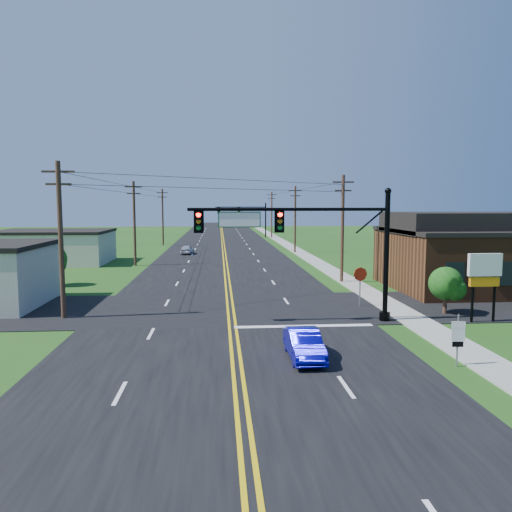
{
  "coord_description": "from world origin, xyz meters",
  "views": [
    {
      "loc": [
        -0.52,
        -19.04,
        6.58
      ],
      "look_at": [
        1.65,
        10.0,
        3.55
      ],
      "focal_mm": 35.0,
      "sensor_mm": 36.0,
      "label": 1
    }
  ],
  "objects": [
    {
      "name": "utility_pole_right_a",
      "position": [
        9.8,
        22.0,
        4.72
      ],
      "size": [
        1.8,
        0.28,
        9.0
      ],
      "color": "#39271A",
      "rests_on": "ground"
    },
    {
      "name": "pylon_sign",
      "position": [
        14.14,
        7.27,
        2.83
      ],
      "size": [
        1.89,
        0.3,
        3.87
      ],
      "rotation": [
        0.0,
        0.0,
        0.02
      ],
      "color": "black",
      "rests_on": "ground"
    },
    {
      "name": "tree_left",
      "position": [
        -14.0,
        22.0,
        2.16
      ],
      "size": [
        2.4,
        2.4,
        3.37
      ],
      "color": "#39271A",
      "rests_on": "ground"
    },
    {
      "name": "road_cross",
      "position": [
        0.0,
        12.0,
        0.02
      ],
      "size": [
        70.0,
        10.0,
        0.04
      ],
      "primitive_type": "cube",
      "color": "black",
      "rests_on": "ground"
    },
    {
      "name": "tree_right_back",
      "position": [
        16.0,
        26.0,
        2.6
      ],
      "size": [
        3.0,
        3.0,
        4.1
      ],
      "color": "#39271A",
      "rests_on": "ground"
    },
    {
      "name": "distant_car",
      "position": [
        -4.7,
        46.76,
        0.6
      ],
      "size": [
        1.78,
        3.63,
        1.19
      ],
      "primitive_type": "imported",
      "rotation": [
        0.0,
        0.0,
        3.03
      ],
      "color": "silver",
      "rests_on": "ground"
    },
    {
      "name": "shrub_corner",
      "position": [
        13.0,
        9.5,
        1.85
      ],
      "size": [
        2.0,
        2.0,
        2.86
      ],
      "color": "#39271A",
      "rests_on": "ground"
    },
    {
      "name": "utility_pole_left_a",
      "position": [
        -9.5,
        10.0,
        4.72
      ],
      "size": [
        1.8,
        0.28,
        9.0
      ],
      "color": "#39271A",
      "rests_on": "ground"
    },
    {
      "name": "stop_sign",
      "position": [
        8.5,
        11.98,
        1.86
      ],
      "size": [
        0.91,
        0.15,
        2.58
      ],
      "rotation": [
        0.0,
        0.0,
        0.12
      ],
      "color": "slate",
      "rests_on": "ground"
    },
    {
      "name": "ground",
      "position": [
        0.0,
        0.0,
        0.0
      ],
      "size": [
        260.0,
        260.0,
        0.0
      ],
      "primitive_type": "plane",
      "color": "#1B4313",
      "rests_on": "ground"
    },
    {
      "name": "cream_bldg_far",
      "position": [
        -19.0,
        38.0,
        1.86
      ],
      "size": [
        12.2,
        9.2,
        3.7
      ],
      "color": "beige",
      "rests_on": "ground"
    },
    {
      "name": "utility_pole_right_b",
      "position": [
        9.8,
        48.0,
        4.72
      ],
      "size": [
        1.8,
        0.28,
        9.0
      ],
      "color": "#39271A",
      "rests_on": "ground"
    },
    {
      "name": "brick_building",
      "position": [
        20.0,
        18.0,
        2.35
      ],
      "size": [
        14.2,
        11.2,
        4.7
      ],
      "color": "#522E17",
      "rests_on": "ground"
    },
    {
      "name": "signal_mast_main",
      "position": [
        4.34,
        8.0,
        4.75
      ],
      "size": [
        11.3,
        0.6,
        7.48
      ],
      "color": "black",
      "rests_on": "ground"
    },
    {
      "name": "utility_pole_left_b",
      "position": [
        -9.5,
        35.0,
        4.72
      ],
      "size": [
        1.8,
        0.28,
        9.0
      ],
      "color": "#39271A",
      "rests_on": "ground"
    },
    {
      "name": "utility_pole_left_c",
      "position": [
        -9.5,
        62.0,
        4.72
      ],
      "size": [
        1.8,
        0.28,
        9.0
      ],
      "color": "#39271A",
      "rests_on": "ground"
    },
    {
      "name": "blue_car",
      "position": [
        3.05,
        1.41,
        0.62
      ],
      "size": [
        1.36,
        3.78,
        1.24
      ],
      "primitive_type": "imported",
      "rotation": [
        0.0,
        0.0,
        0.01
      ],
      "color": "#09079D",
      "rests_on": "ground"
    },
    {
      "name": "road_main",
      "position": [
        0.0,
        50.0,
        0.02
      ],
      "size": [
        16.0,
        220.0,
        0.04
      ],
      "primitive_type": "cube",
      "color": "black",
      "rests_on": "ground"
    },
    {
      "name": "route_sign",
      "position": [
        9.09,
        -0.02,
        1.26
      ],
      "size": [
        0.54,
        0.11,
        2.17
      ],
      "rotation": [
        0.0,
        0.0,
        -0.1
      ],
      "color": "slate",
      "rests_on": "ground"
    },
    {
      "name": "utility_pole_right_c",
      "position": [
        9.8,
        78.0,
        4.72
      ],
      "size": [
        1.8,
        0.28,
        9.0
      ],
      "color": "#39271A",
      "rests_on": "ground"
    },
    {
      "name": "signal_mast_far",
      "position": [
        4.44,
        80.0,
        4.55
      ],
      "size": [
        10.98,
        0.6,
        7.48
      ],
      "color": "black",
      "rests_on": "ground"
    },
    {
      "name": "sidewalk",
      "position": [
        10.5,
        40.0,
        0.04
      ],
      "size": [
        2.0,
        160.0,
        0.08
      ],
      "primitive_type": "cube",
      "color": "gray",
      "rests_on": "ground"
    }
  ]
}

